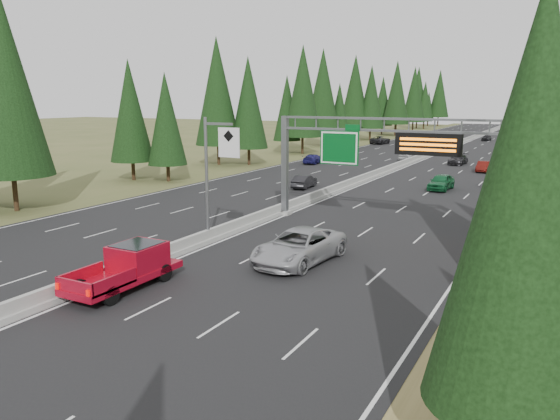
# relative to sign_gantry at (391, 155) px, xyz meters

# --- Properties ---
(road) EXTENTS (32.00, 260.00, 0.08)m
(road) POSITION_rel_sign_gantry_xyz_m (-8.92, 45.12, -5.23)
(road) COLOR black
(road) RESTS_ON ground
(shoulder_right) EXTENTS (3.60, 260.00, 0.06)m
(shoulder_right) POSITION_rel_sign_gantry_xyz_m (8.88, 45.12, -5.24)
(shoulder_right) COLOR olive
(shoulder_right) RESTS_ON ground
(shoulder_left) EXTENTS (3.60, 260.00, 0.06)m
(shoulder_left) POSITION_rel_sign_gantry_xyz_m (-26.72, 45.12, -5.24)
(shoulder_left) COLOR #455025
(shoulder_left) RESTS_ON ground
(median_barrier) EXTENTS (0.70, 260.00, 0.85)m
(median_barrier) POSITION_rel_sign_gantry_xyz_m (-8.92, 45.12, -4.85)
(median_barrier) COLOR gray
(median_barrier) RESTS_ON road
(sign_gantry) EXTENTS (16.75, 0.98, 7.80)m
(sign_gantry) POSITION_rel_sign_gantry_xyz_m (0.00, 0.00, 0.00)
(sign_gantry) COLOR slate
(sign_gantry) RESTS_ON road
(hov_sign_pole) EXTENTS (2.80, 0.50, 8.00)m
(hov_sign_pole) POSITION_rel_sign_gantry_xyz_m (-8.33, -9.92, -0.54)
(hov_sign_pole) COLOR slate
(hov_sign_pole) RESTS_ON road
(tree_row_left) EXTENTS (11.72, 238.00, 18.81)m
(tree_row_left) POSITION_rel_sign_gantry_xyz_m (-30.66, 44.45, 4.41)
(tree_row_left) COLOR black
(tree_row_left) RESTS_ON ground
(silver_minivan) EXTENTS (3.75, 6.98, 1.86)m
(silver_minivan) POSITION_rel_sign_gantry_xyz_m (-1.86, -11.01, -4.26)
(silver_minivan) COLOR #A5A5AA
(silver_minivan) RESTS_ON road
(red_pickup) EXTENTS (2.24, 6.27, 2.04)m
(red_pickup) POSITION_rel_sign_gantry_xyz_m (-7.42, -18.48, -4.06)
(red_pickup) COLOR black
(red_pickup) RESTS_ON road
(car_ahead_green) EXTENTS (2.16, 4.82, 1.61)m
(car_ahead_green) POSITION_rel_sign_gantry_xyz_m (-0.14, 18.31, -4.39)
(car_ahead_green) COLOR #145B2F
(car_ahead_green) RESTS_ON road
(car_ahead_dkred) EXTENTS (1.46, 4.03, 1.32)m
(car_ahead_dkred) POSITION_rel_sign_gantry_xyz_m (1.59, 35.01, -4.53)
(car_ahead_dkred) COLOR #57100C
(car_ahead_dkred) RESTS_ON road
(car_ahead_dkgrey) EXTENTS (2.23, 4.99, 1.42)m
(car_ahead_dkgrey) POSITION_rel_sign_gantry_xyz_m (-2.72, 41.71, -4.48)
(car_ahead_dkgrey) COLOR black
(car_ahead_dkgrey) RESTS_ON road
(car_ahead_white) EXTENTS (2.43, 5.13, 1.41)m
(car_ahead_white) POSITION_rel_sign_gantry_xyz_m (1.84, 84.14, -4.48)
(car_ahead_white) COLOR silver
(car_ahead_white) RESTS_ON road
(car_ahead_far) EXTENTS (1.86, 3.96, 1.31)m
(car_ahead_far) POSITION_rel_sign_gantry_xyz_m (-5.38, 89.58, -4.53)
(car_ahead_far) COLOR black
(car_ahead_far) RESTS_ON road
(car_onc_near) EXTENTS (1.79, 4.23, 1.36)m
(car_onc_near) POSITION_rel_sign_gantry_xyz_m (-12.94, 12.85, -4.51)
(car_onc_near) COLOR black
(car_onc_near) RESTS_ON road
(car_onc_blue) EXTENTS (1.97, 4.63, 1.33)m
(car_onc_blue) POSITION_rel_sign_gantry_xyz_m (-21.12, 33.02, -4.52)
(car_onc_blue) COLOR navy
(car_onc_blue) RESTS_ON road
(car_onc_white) EXTENTS (1.87, 4.46, 1.51)m
(car_onc_white) POSITION_rel_sign_gantry_xyz_m (-10.42, 43.17, -4.44)
(car_onc_white) COLOR #B3B3B3
(car_onc_white) RESTS_ON road
(car_onc_far) EXTENTS (3.06, 5.93, 1.60)m
(car_onc_far) POSITION_rel_sign_gantry_xyz_m (-23.42, 70.71, -4.39)
(car_onc_far) COLOR black
(car_onc_far) RESTS_ON road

